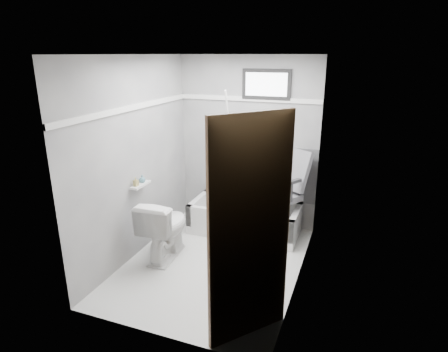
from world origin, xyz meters
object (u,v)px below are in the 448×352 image
at_px(door, 271,255).
at_px(soap_bottle_b, 142,179).
at_px(toilet, 165,228).
at_px(office_chair, 276,190).
at_px(bathtub, 245,218).
at_px(soap_bottle_a, 136,182).

height_order(door, soap_bottle_b, door).
relative_size(toilet, door, 0.39).
xyz_separation_m(office_chair, door, (0.47, -2.24, 0.33)).
relative_size(toilet, soap_bottle_b, 7.90).
xyz_separation_m(bathtub, office_chair, (0.42, 0.03, 0.46)).
xyz_separation_m(office_chair, toilet, (-1.13, -1.01, -0.28)).
height_order(toilet, soap_bottle_b, soap_bottle_b).
height_order(office_chair, door, door).
xyz_separation_m(bathtub, soap_bottle_b, (-1.03, -0.91, 0.75)).
bearing_deg(door, soap_bottle_b, 145.90).
xyz_separation_m(door, soap_bottle_a, (-1.92, 1.16, -0.03)).
bearing_deg(door, toilet, 142.44).
bearing_deg(soap_bottle_b, office_chair, 33.06).
bearing_deg(door, soap_bottle_a, 148.86).
bearing_deg(soap_bottle_b, toilet, -12.24).
bearing_deg(toilet, office_chair, -141.33).
bearing_deg(soap_bottle_b, door, -34.10).
xyz_separation_m(office_chair, soap_bottle_a, (-1.45, -1.08, 0.30)).
bearing_deg(soap_bottle_a, toilet, 12.44).
bearing_deg(bathtub, soap_bottle_a, -134.57).
distance_m(office_chair, soap_bottle_b, 1.75).
relative_size(office_chair, door, 0.55).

